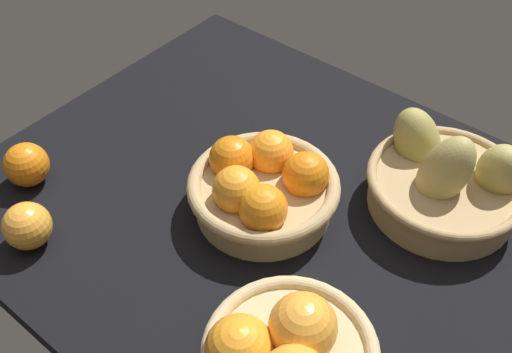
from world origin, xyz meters
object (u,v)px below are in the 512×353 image
object	(u,v)px
basket_center	(263,187)
basket_near_left_pears	(447,180)
loose_orange_front_gap	(27,226)
loose_orange_back_gap	(27,165)

from	to	relation	value
basket_center	basket_near_left_pears	xyz separation A→B (cm)	(-20.12, -18.09, 0.12)
loose_orange_front_gap	loose_orange_back_gap	bearing A→B (deg)	-35.44
basket_center	basket_near_left_pears	bearing A→B (deg)	-138.05
basket_center	loose_orange_front_gap	bearing A→B (deg)	50.47
basket_center	loose_orange_back_gap	xyz separation A→B (cm)	(31.65, 18.43, -1.00)
basket_center	loose_orange_back_gap	size ratio (longest dim) A/B	3.25
basket_center	basket_near_left_pears	size ratio (longest dim) A/B	0.92
basket_center	loose_orange_back_gap	world-z (taller)	basket_center
basket_center	basket_near_left_pears	distance (cm)	27.06
basket_near_left_pears	loose_orange_back_gap	distance (cm)	63.37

